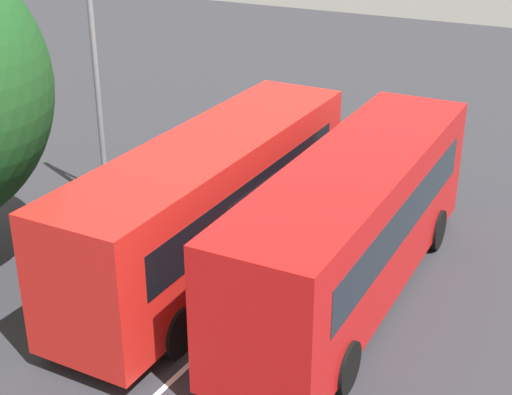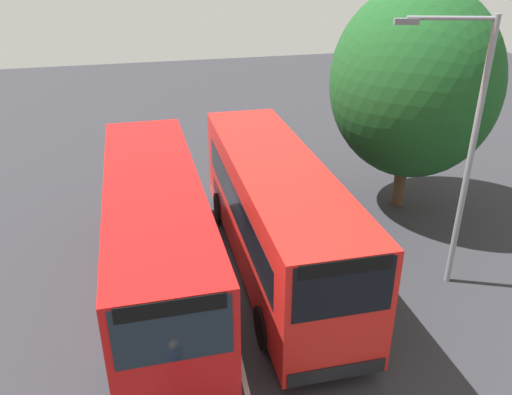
{
  "view_description": "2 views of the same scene",
  "coord_description": "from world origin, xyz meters",
  "views": [
    {
      "loc": [
        -13.98,
        -6.63,
        9.37
      ],
      "look_at": [
        1.41,
        1.17,
        1.52
      ],
      "focal_mm": 53.13,
      "sensor_mm": 36.0,
      "label": 1
    },
    {
      "loc": [
        12.61,
        -2.11,
        8.65
      ],
      "look_at": [
        -1.25,
        1.42,
        1.75
      ],
      "focal_mm": 36.12,
      "sensor_mm": 36.0,
      "label": 2
    }
  ],
  "objects": [
    {
      "name": "bus_center_left",
      "position": [
        0.07,
        1.67,
        1.88
      ],
      "size": [
        10.19,
        2.7,
        3.42
      ],
      "rotation": [
        0.0,
        0.0,
        -0.02
      ],
      "color": "red",
      "rests_on": "ground"
    },
    {
      "name": "street_lamp",
      "position": [
        1.89,
        6.09,
        4.24
      ],
      "size": [
        0.87,
        2.34,
        7.33
      ],
      "rotation": [
        0.0,
        0.0,
        -1.87
      ],
      "color": "gray",
      "rests_on": "ground"
    },
    {
      "name": "ground_plane",
      "position": [
        0.0,
        0.0,
        0.0
      ],
      "size": [
        65.61,
        65.61,
        0.0
      ],
      "primitive_type": "plane",
      "color": "#2B2B30"
    },
    {
      "name": "lane_stripe_outer_left",
      "position": [
        0.0,
        0.0,
        0.0
      ],
      "size": [
        12.99,
        0.89,
        0.01
      ],
      "primitive_type": "cube",
      "rotation": [
        0.0,
        0.0,
        -0.06
      ],
      "color": "silver",
      "rests_on": "ground"
    },
    {
      "name": "bus_far_left",
      "position": [
        0.49,
        -1.74,
        1.88
      ],
      "size": [
        10.16,
        2.6,
        3.42
      ],
      "rotation": [
        0.0,
        0.0,
        -0.01
      ],
      "color": "red",
      "rests_on": "ground"
    },
    {
      "name": "depot_tree",
      "position": [
        -2.91,
        7.33,
        4.58
      ],
      "size": [
        6.17,
        5.55,
        7.82
      ],
      "color": "#4C3823",
      "rests_on": "ground"
    }
  ]
}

